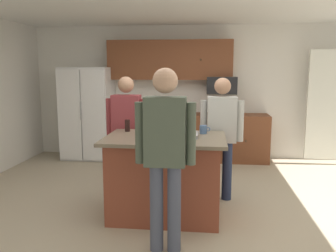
% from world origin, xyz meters
% --- Properties ---
extents(floor, '(7.04, 7.04, 0.00)m').
position_xyz_m(floor, '(0.00, 0.00, 0.00)').
color(floor, '#B7A88E').
rests_on(floor, ground).
extents(back_wall, '(6.40, 0.10, 2.60)m').
position_xyz_m(back_wall, '(0.00, 2.80, 1.30)').
color(back_wall, white).
rests_on(back_wall, ground).
extents(french_door_window_panel, '(0.90, 0.06, 2.00)m').
position_xyz_m(french_door_window_panel, '(2.60, 2.40, 1.10)').
color(french_door_window_panel, white).
rests_on(french_door_window_panel, ground).
extents(cabinet_run_upper, '(2.40, 0.38, 0.75)m').
position_xyz_m(cabinet_run_upper, '(-0.40, 2.60, 1.93)').
color(cabinet_run_upper, brown).
extents(cabinet_run_lower, '(1.80, 0.63, 0.90)m').
position_xyz_m(cabinet_run_lower, '(0.60, 2.48, 0.45)').
color(cabinet_run_lower, brown).
rests_on(cabinet_run_lower, ground).
extents(refrigerator, '(0.94, 0.76, 1.79)m').
position_xyz_m(refrigerator, '(-2.00, 2.38, 0.89)').
color(refrigerator, white).
rests_on(refrigerator, ground).
extents(microwave_over_range, '(0.56, 0.40, 0.32)m').
position_xyz_m(microwave_over_range, '(0.60, 2.50, 1.45)').
color(microwave_over_range, black).
extents(kitchen_island, '(1.41, 0.96, 0.97)m').
position_xyz_m(kitchen_island, '(-0.14, -0.27, 0.49)').
color(kitchen_island, brown).
rests_on(kitchen_island, ground).
extents(person_guest_left, '(0.57, 0.22, 1.64)m').
position_xyz_m(person_guest_left, '(0.54, 0.37, 0.95)').
color(person_guest_left, '#232D4C').
rests_on(person_guest_left, ground).
extents(person_guest_by_door, '(0.57, 0.22, 1.65)m').
position_xyz_m(person_guest_by_door, '(-0.76, 0.41, 0.95)').
color(person_guest_by_door, '#4C5166').
rests_on(person_guest_by_door, ground).
extents(person_host_foreground, '(0.57, 0.23, 1.77)m').
position_xyz_m(person_host_foreground, '(-0.04, -1.09, 1.03)').
color(person_host_foreground, '#4C5166').
rests_on(person_host_foreground, ground).
extents(mug_blue_stoneware, '(0.13, 0.08, 0.11)m').
position_xyz_m(mug_blue_stoneware, '(0.09, -0.55, 1.02)').
color(mug_blue_stoneware, '#4C6B99').
rests_on(mug_blue_stoneware, kitchen_island).
extents(glass_stout_tall, '(0.07, 0.07, 0.14)m').
position_xyz_m(glass_stout_tall, '(-0.20, -0.48, 1.04)').
color(glass_stout_tall, black).
rests_on(glass_stout_tall, kitchen_island).
extents(glass_short_whisky, '(0.06, 0.06, 0.15)m').
position_xyz_m(glass_short_whisky, '(-0.66, 0.04, 1.05)').
color(glass_short_whisky, black).
rests_on(glass_short_whisky, kitchen_island).
extents(glass_dark_ale, '(0.07, 0.07, 0.16)m').
position_xyz_m(glass_dark_ale, '(-0.35, -0.41, 1.05)').
color(glass_dark_ale, black).
rests_on(glass_dark_ale, kitchen_island).
extents(mug_ceramic_white, '(0.13, 0.09, 0.10)m').
position_xyz_m(mug_ceramic_white, '(0.30, -0.01, 1.02)').
color(mug_ceramic_white, '#4C6B99').
rests_on(mug_ceramic_white, kitchen_island).
extents(glass_pilsner, '(0.07, 0.07, 0.15)m').
position_xyz_m(glass_pilsner, '(-0.30, -0.59, 1.04)').
color(glass_pilsner, black).
rests_on(glass_pilsner, kitchen_island).
extents(tumbler_amber, '(0.06, 0.06, 0.15)m').
position_xyz_m(tumbler_amber, '(-0.46, -0.15, 1.05)').
color(tumbler_amber, black).
rests_on(tumbler_amber, kitchen_island).
extents(serving_tray, '(0.44, 0.30, 0.04)m').
position_xyz_m(serving_tray, '(0.02, -0.24, 0.99)').
color(serving_tray, '#B7B7BC').
rests_on(serving_tray, kitchen_island).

